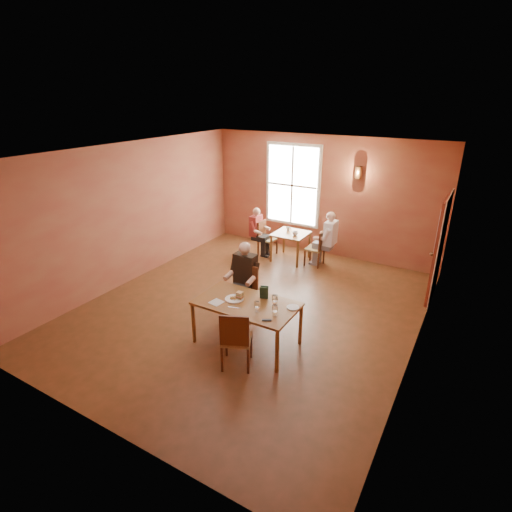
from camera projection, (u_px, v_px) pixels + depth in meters
The scene contains 30 objects.
ground at pixel (251, 309), 7.82m from camera, with size 6.00×7.00×0.01m, color brown.
wall_back at pixel (322, 196), 10.05m from camera, with size 6.00×0.04×3.00m, color brown.
wall_front at pixel (90, 328), 4.45m from camera, with size 6.00×0.04×3.00m, color brown.
wall_left at pixel (132, 213), 8.64m from camera, with size 0.04×7.00×3.00m, color brown.
wall_right at pixel (426, 271), 5.86m from camera, with size 0.04×7.00×3.00m, color brown.
ceiling at pixel (250, 152), 6.68m from camera, with size 6.00×7.00×0.04m, color white.
window at pixel (292, 185), 10.30m from camera, with size 1.36×0.10×1.96m, color white.
door at pixel (437, 249), 7.89m from camera, with size 0.12×1.04×2.10m, color maroon.
wall_sconce at pixel (358, 172), 9.28m from camera, with size 0.16×0.16×0.28m, color brown.
main_table at pixel (247, 323), 6.62m from camera, with size 1.65×0.93×0.77m, color brown, non-canonical shape.
chair_diner_main at pixel (242, 294), 7.33m from camera, with size 0.44×0.44×1.00m, color brown, non-canonical shape.
diner_main at pixel (241, 286), 7.24m from camera, with size 0.54×0.54×1.36m, color black, non-canonical shape.
chair_empty at pixel (237, 337), 6.05m from camera, with size 0.44×0.44×0.99m, color #5D2B12, non-canonical shape.
plate_food at pixel (234, 298), 6.56m from camera, with size 0.31×0.31×0.04m, color white.
sandwich at pixel (240, 296), 6.55m from camera, with size 0.10×0.09×0.12m, color tan.
goblet_a at pixel (275, 300), 6.32m from camera, with size 0.09×0.09×0.22m, color white, non-canonical shape.
goblet_b at pixel (275, 310), 6.04m from camera, with size 0.08×0.08×0.21m, color silver, non-canonical shape.
goblet_c at pixel (257, 306), 6.16m from camera, with size 0.08×0.08×0.20m, color white, non-canonical shape.
menu_stand at pixel (264, 292), 6.57m from camera, with size 0.13×0.07×0.22m, color #1A321F.
knife at pixel (234, 308), 6.32m from camera, with size 0.21×0.02×0.00m, color silver.
napkin at pixel (216, 302), 6.48m from camera, with size 0.20×0.20×0.01m, color silver.
side_plate at pixel (293, 307), 6.31m from camera, with size 0.20×0.20×0.02m, color white.
sunglasses at pixel (267, 320), 5.96m from camera, with size 0.15×0.04×0.02m, color black.
second_table at pixel (290, 246), 9.99m from camera, with size 0.80×0.80×0.71m, color brown, non-canonical shape.
chair_diner_white at pixel (315, 248), 9.65m from camera, with size 0.39×0.39×0.89m, color #41220D, non-canonical shape.
diner_white at pixel (317, 240), 9.56m from camera, with size 0.53×0.53×1.32m, color silver, non-canonical shape.
chair_diner_maroon at pixel (268, 238), 10.26m from camera, with size 0.39×0.39×0.89m, color #5C3312, non-canonical shape.
diner_maroon at pixel (267, 233), 10.21m from camera, with size 0.48×0.48×1.20m, color maroon, non-canonical shape.
cup_a at pixel (295, 233), 9.68m from camera, with size 0.13×0.13×0.10m, color white.
cup_b at pixel (288, 229), 10.01m from camera, with size 0.10×0.10×0.09m, color white.
Camera 1 is at (3.52, -5.86, 3.95)m, focal length 28.00 mm.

